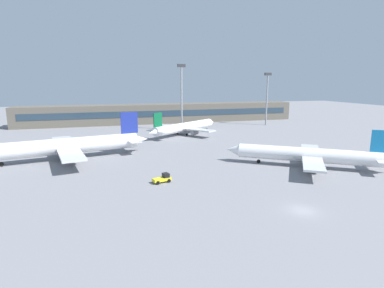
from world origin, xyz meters
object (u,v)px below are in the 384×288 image
at_px(floodlight_tower_east, 182,93).
at_px(airplane_near, 306,155).
at_px(floodlight_tower_west, 267,95).
at_px(airplane_mid, 61,147).
at_px(baggage_tug_yellow, 163,178).
at_px(airplane_far, 185,127).

bearing_deg(floodlight_tower_east, airplane_near, -77.01).
bearing_deg(floodlight_tower_west, floodlight_tower_east, -173.09).
relative_size(airplane_mid, baggage_tug_yellow, 11.78).
bearing_deg(airplane_near, baggage_tug_yellow, -177.20).
distance_m(airplane_far, floodlight_tower_west, 45.81).
bearing_deg(floodlight_tower_east, airplane_mid, -137.29).
relative_size(airplane_mid, floodlight_tower_east, 1.73).
bearing_deg(baggage_tug_yellow, floodlight_tower_west, 47.86).
relative_size(floodlight_tower_west, floodlight_tower_east, 0.89).
xyz_separation_m(baggage_tug_yellow, floodlight_tower_west, (61.08, 67.51, 12.93)).
bearing_deg(airplane_mid, floodlight_tower_east, 42.71).
height_order(airplane_near, baggage_tug_yellow, airplane_near).
xyz_separation_m(airplane_far, floodlight_tower_west, (42.10, 14.41, 10.89)).
xyz_separation_m(airplane_near, airplane_mid, (-55.22, 22.85, 0.60)).
relative_size(airplane_near, baggage_tug_yellow, 8.44).
height_order(airplane_far, floodlight_tower_west, floodlight_tower_west).
height_order(airplane_mid, baggage_tug_yellow, airplane_mid).
height_order(baggage_tug_yellow, floodlight_tower_west, floodlight_tower_west).
xyz_separation_m(airplane_near, floodlight_tower_east, (-14.04, 60.87, 12.33)).
xyz_separation_m(airplane_far, floodlight_tower_east, (1.01, 9.43, 12.35)).
height_order(airplane_near, airplane_mid, airplane_mid).
bearing_deg(airplane_near, airplane_mid, 157.52).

